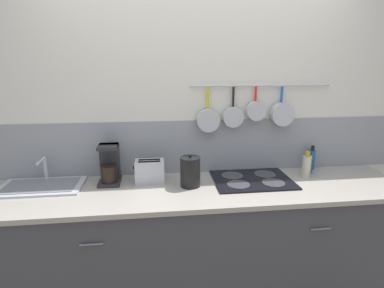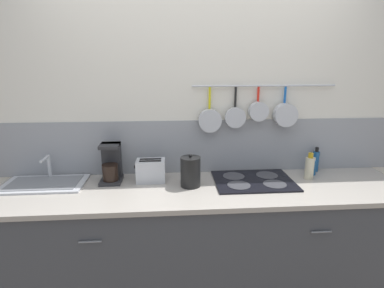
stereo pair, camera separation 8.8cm
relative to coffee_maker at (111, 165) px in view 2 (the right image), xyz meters
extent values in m
cube|color=silver|center=(0.69, 0.17, 0.24)|extent=(7.20, 0.06, 2.60)
cube|color=gray|center=(0.69, 0.17, 0.09)|extent=(7.20, 0.07, 0.44)
cylinder|color=#B7BABF|center=(1.20, 0.12, 0.58)|extent=(1.14, 0.02, 0.02)
cylinder|color=gold|center=(0.77, 0.12, 0.49)|extent=(0.02, 0.02, 0.17)
cylinder|color=#B7BABF|center=(0.77, 0.09, 0.32)|extent=(0.18, 0.06, 0.18)
cylinder|color=black|center=(0.97, 0.12, 0.50)|extent=(0.02, 0.02, 0.15)
cylinder|color=#B7BABF|center=(0.97, 0.10, 0.34)|extent=(0.16, 0.04, 0.16)
cylinder|color=red|center=(1.15, 0.12, 0.52)|extent=(0.02, 0.02, 0.11)
cylinder|color=#B7BABF|center=(1.15, 0.09, 0.39)|extent=(0.15, 0.06, 0.15)
cylinder|color=#1959B2|center=(1.37, 0.12, 0.51)|extent=(0.02, 0.02, 0.13)
cylinder|color=#B7BABF|center=(1.37, 0.08, 0.36)|extent=(0.18, 0.07, 0.18)
cube|color=#3F4247|center=(0.69, -0.20, -0.61)|extent=(2.99, 0.62, 0.90)
cylinder|color=slate|center=(-0.06, -0.52, -0.32)|extent=(0.14, 0.01, 0.01)
cylinder|color=slate|center=(1.44, -0.52, -0.32)|extent=(0.14, 0.01, 0.01)
cube|color=#A59E93|center=(0.69, -0.20, -0.14)|extent=(3.03, 0.66, 0.03)
cube|color=#B7BABF|center=(-0.49, -0.06, -0.12)|extent=(0.59, 0.34, 0.01)
cube|color=slate|center=(-0.49, -0.06, -0.11)|extent=(0.50, 0.27, 0.00)
cylinder|color=#B7BABF|center=(-0.49, 0.07, -0.03)|extent=(0.03, 0.03, 0.19)
cylinder|color=#B7BABF|center=(-0.49, 0.00, 0.06)|extent=(0.02, 0.14, 0.02)
cube|color=#262628|center=(0.00, -0.03, -0.11)|extent=(0.16, 0.20, 0.02)
cube|color=#262628|center=(0.00, 0.04, 0.02)|extent=(0.14, 0.07, 0.29)
cylinder|color=black|center=(0.00, -0.05, -0.04)|extent=(0.12, 0.12, 0.12)
cube|color=#262628|center=(0.00, -0.01, 0.16)|extent=(0.14, 0.15, 0.02)
cube|color=#B7BABF|center=(0.30, -0.04, -0.04)|extent=(0.22, 0.14, 0.17)
cube|color=black|center=(0.30, -0.06, 0.05)|extent=(0.16, 0.03, 0.00)
cube|color=black|center=(0.30, -0.01, 0.05)|extent=(0.16, 0.03, 0.00)
cube|color=black|center=(0.18, -0.04, 0.00)|extent=(0.02, 0.02, 0.02)
cylinder|color=black|center=(0.60, -0.15, -0.01)|extent=(0.15, 0.15, 0.22)
sphere|color=black|center=(0.60, -0.15, 0.11)|extent=(0.02, 0.02, 0.02)
cube|color=black|center=(1.08, -0.11, -0.12)|extent=(0.60, 0.45, 0.01)
cylinder|color=#38383D|center=(0.95, -0.20, -0.11)|extent=(0.17, 0.17, 0.00)
cylinder|color=#38383D|center=(1.22, -0.20, -0.11)|extent=(0.17, 0.17, 0.00)
cylinder|color=#38383D|center=(0.95, -0.02, -0.11)|extent=(0.17, 0.17, 0.00)
cylinder|color=#38383D|center=(1.22, -0.02, -0.11)|extent=(0.17, 0.17, 0.00)
cylinder|color=#BFB799|center=(1.53, -0.08, -0.04)|extent=(0.07, 0.07, 0.17)
cylinder|color=#B28C19|center=(1.53, -0.08, 0.07)|extent=(0.04, 0.04, 0.04)
cylinder|color=navy|center=(1.60, 0.00, -0.06)|extent=(0.05, 0.05, 0.12)
cylinder|color=beige|center=(1.60, 0.00, 0.01)|extent=(0.03, 0.03, 0.03)
cylinder|color=navy|center=(1.66, 0.08, -0.04)|extent=(0.05, 0.05, 0.17)
cylinder|color=black|center=(1.66, 0.08, 0.06)|extent=(0.03, 0.03, 0.04)
camera|label=1|loc=(0.36, -2.19, 0.76)|focal=28.00mm
camera|label=2|loc=(0.45, -2.20, 0.76)|focal=28.00mm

